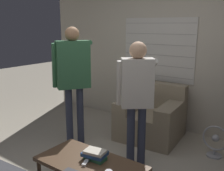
{
  "coord_description": "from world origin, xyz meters",
  "views": [
    {
      "loc": [
        1.79,
        -2.08,
        1.76
      ],
      "look_at": [
        -0.13,
        0.54,
        1.0
      ],
      "focal_mm": 42.0,
      "sensor_mm": 36.0,
      "label": 1
    }
  ],
  "objects_px": {
    "coffee_table": "(90,166)",
    "book_stack": "(95,154)",
    "spare_remote": "(86,162)",
    "floor_fan": "(215,141)",
    "armchair_beige": "(152,117)",
    "person_left_standing": "(73,72)",
    "person_right_standing": "(137,90)"
  },
  "relations": [
    {
      "from": "spare_remote",
      "to": "floor_fan",
      "type": "bearing_deg",
      "value": 44.06
    },
    {
      "from": "armchair_beige",
      "to": "book_stack",
      "type": "height_order",
      "value": "armchair_beige"
    },
    {
      "from": "armchair_beige",
      "to": "person_left_standing",
      "type": "bearing_deg",
      "value": 45.45
    },
    {
      "from": "person_left_standing",
      "to": "book_stack",
      "type": "bearing_deg",
      "value": -92.71
    },
    {
      "from": "armchair_beige",
      "to": "person_left_standing",
      "type": "height_order",
      "value": "person_left_standing"
    },
    {
      "from": "floor_fan",
      "to": "book_stack",
      "type": "bearing_deg",
      "value": -115.57
    },
    {
      "from": "coffee_table",
      "to": "floor_fan",
      "type": "height_order",
      "value": "floor_fan"
    },
    {
      "from": "coffee_table",
      "to": "spare_remote",
      "type": "relative_size",
      "value": 8.08
    },
    {
      "from": "book_stack",
      "to": "person_right_standing",
      "type": "bearing_deg",
      "value": 89.0
    },
    {
      "from": "person_left_standing",
      "to": "person_right_standing",
      "type": "relative_size",
      "value": 1.1
    },
    {
      "from": "coffee_table",
      "to": "armchair_beige",
      "type": "bearing_deg",
      "value": 97.81
    },
    {
      "from": "floor_fan",
      "to": "coffee_table",
      "type": "bearing_deg",
      "value": -114.63
    },
    {
      "from": "coffee_table",
      "to": "book_stack",
      "type": "height_order",
      "value": "book_stack"
    },
    {
      "from": "coffee_table",
      "to": "book_stack",
      "type": "bearing_deg",
      "value": 89.03
    },
    {
      "from": "armchair_beige",
      "to": "person_right_standing",
      "type": "distance_m",
      "value": 1.15
    },
    {
      "from": "coffee_table",
      "to": "spare_remote",
      "type": "xyz_separation_m",
      "value": [
        -0.02,
        -0.05,
        0.05
      ]
    },
    {
      "from": "spare_remote",
      "to": "armchair_beige",
      "type": "bearing_deg",
      "value": 75.65
    },
    {
      "from": "armchair_beige",
      "to": "spare_remote",
      "type": "xyz_separation_m",
      "value": [
        0.23,
        -1.81,
        0.11
      ]
    },
    {
      "from": "armchair_beige",
      "to": "spare_remote",
      "type": "bearing_deg",
      "value": 91.88
    },
    {
      "from": "person_right_standing",
      "to": "floor_fan",
      "type": "distance_m",
      "value": 1.35
    },
    {
      "from": "armchair_beige",
      "to": "coffee_table",
      "type": "height_order",
      "value": "armchair_beige"
    },
    {
      "from": "person_left_standing",
      "to": "floor_fan",
      "type": "distance_m",
      "value": 2.17
    },
    {
      "from": "armchair_beige",
      "to": "spare_remote",
      "type": "height_order",
      "value": "armchair_beige"
    },
    {
      "from": "armchair_beige",
      "to": "floor_fan",
      "type": "xyz_separation_m",
      "value": [
        1.01,
        -0.08,
        -0.1
      ]
    },
    {
      "from": "armchair_beige",
      "to": "person_right_standing",
      "type": "height_order",
      "value": "person_right_standing"
    },
    {
      "from": "floor_fan",
      "to": "person_right_standing",
      "type": "bearing_deg",
      "value": -132.54
    },
    {
      "from": "person_right_standing",
      "to": "spare_remote",
      "type": "distance_m",
      "value": 1.06
    },
    {
      "from": "coffee_table",
      "to": "person_right_standing",
      "type": "relative_size",
      "value": 0.7
    },
    {
      "from": "person_left_standing",
      "to": "spare_remote",
      "type": "bearing_deg",
      "value": -97.35
    },
    {
      "from": "book_stack",
      "to": "spare_remote",
      "type": "xyz_separation_m",
      "value": [
        -0.02,
        -0.12,
        -0.04
      ]
    },
    {
      "from": "armchair_beige",
      "to": "book_stack",
      "type": "distance_m",
      "value": 1.71
    },
    {
      "from": "person_left_standing",
      "to": "floor_fan",
      "type": "relative_size",
      "value": 3.94
    }
  ]
}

